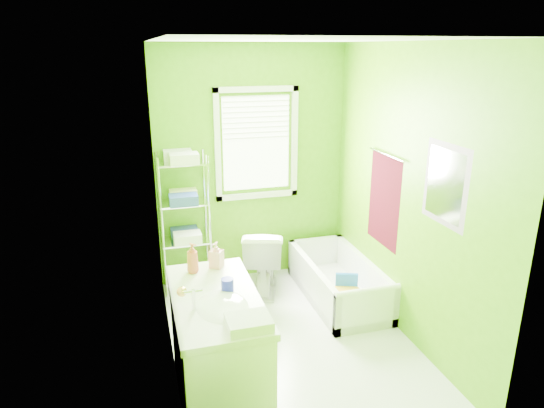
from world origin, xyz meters
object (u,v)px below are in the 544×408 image
object	(u,v)px
toilet	(264,259)
vanity	(218,347)
wire_shelf_unit	(185,208)
bathtub	(339,286)

from	to	relation	value
toilet	vanity	size ratio (longest dim) A/B	0.63
wire_shelf_unit	toilet	bearing A→B (deg)	-18.50
toilet	vanity	world-z (taller)	vanity
bathtub	toilet	bearing A→B (deg)	150.16
bathtub	vanity	size ratio (longest dim) A/B	1.19
toilet	wire_shelf_unit	size ratio (longest dim) A/B	0.48
bathtub	toilet	distance (m)	0.85
bathtub	wire_shelf_unit	bearing A→B (deg)	155.85
toilet	wire_shelf_unit	distance (m)	1.00
vanity	bathtub	bearing A→B (deg)	38.94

